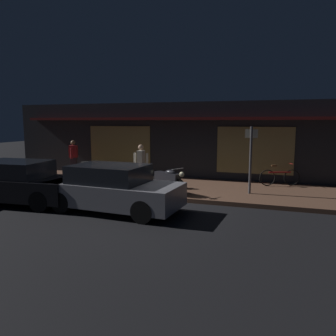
{
  "coord_description": "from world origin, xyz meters",
  "views": [
    {
      "loc": [
        4.21,
        -9.41,
        2.72
      ],
      "look_at": [
        0.18,
        2.4,
        0.95
      ],
      "focal_mm": 35.08,
      "sensor_mm": 36.0,
      "label": 1
    }
  ],
  "objects_px": {
    "motorcycle": "(168,180)",
    "parked_car_far": "(17,182)",
    "person_photographer": "(74,157)",
    "trash_bin": "(87,173)",
    "bicycle_parked": "(280,177)",
    "parked_car_across": "(113,188)",
    "person_bystander": "(141,164)",
    "sign_post": "(251,156)"
  },
  "relations": [
    {
      "from": "parked_car_across",
      "to": "parked_car_far",
      "type": "bearing_deg",
      "value": -177.69
    },
    {
      "from": "bicycle_parked",
      "to": "person_photographer",
      "type": "relative_size",
      "value": 0.93
    },
    {
      "from": "bicycle_parked",
      "to": "person_photographer",
      "type": "distance_m",
      "value": 9.49
    },
    {
      "from": "person_photographer",
      "to": "parked_car_far",
      "type": "bearing_deg",
      "value": -76.6
    },
    {
      "from": "bicycle_parked",
      "to": "sign_post",
      "type": "bearing_deg",
      "value": -118.16
    },
    {
      "from": "sign_post",
      "to": "parked_car_across",
      "type": "distance_m",
      "value": 5.02
    },
    {
      "from": "person_bystander",
      "to": "bicycle_parked",
      "type": "bearing_deg",
      "value": 19.43
    },
    {
      "from": "motorcycle",
      "to": "bicycle_parked",
      "type": "distance_m",
      "value": 4.74
    },
    {
      "from": "parked_car_across",
      "to": "person_bystander",
      "type": "bearing_deg",
      "value": 98.0
    },
    {
      "from": "motorcycle",
      "to": "parked_car_across",
      "type": "bearing_deg",
      "value": -114.78
    },
    {
      "from": "motorcycle",
      "to": "person_bystander",
      "type": "distance_m",
      "value": 1.82
    },
    {
      "from": "bicycle_parked",
      "to": "parked_car_far",
      "type": "height_order",
      "value": "parked_car_far"
    },
    {
      "from": "motorcycle",
      "to": "parked_car_far",
      "type": "xyz_separation_m",
      "value": [
        -4.53,
        -2.36,
        0.06
      ]
    },
    {
      "from": "person_bystander",
      "to": "parked_car_across",
      "type": "relative_size",
      "value": 0.4
    },
    {
      "from": "bicycle_parked",
      "to": "parked_car_across",
      "type": "bearing_deg",
      "value": -133.52
    },
    {
      "from": "bicycle_parked",
      "to": "person_photographer",
      "type": "bearing_deg",
      "value": -177.9
    },
    {
      "from": "motorcycle",
      "to": "bicycle_parked",
      "type": "xyz_separation_m",
      "value": [
        3.79,
        2.85,
        -0.14
      ]
    },
    {
      "from": "person_photographer",
      "to": "person_bystander",
      "type": "distance_m",
      "value": 4.47
    },
    {
      "from": "sign_post",
      "to": "parked_car_far",
      "type": "height_order",
      "value": "sign_post"
    },
    {
      "from": "person_bystander",
      "to": "parked_car_far",
      "type": "height_order",
      "value": "person_bystander"
    },
    {
      "from": "bicycle_parked",
      "to": "parked_car_far",
      "type": "bearing_deg",
      "value": -147.93
    },
    {
      "from": "person_photographer",
      "to": "sign_post",
      "type": "relative_size",
      "value": 0.7
    },
    {
      "from": "person_photographer",
      "to": "person_bystander",
      "type": "bearing_deg",
      "value": -19.73
    },
    {
      "from": "bicycle_parked",
      "to": "parked_car_far",
      "type": "relative_size",
      "value": 0.37
    },
    {
      "from": "trash_bin",
      "to": "person_bystander",
      "type": "bearing_deg",
      "value": 9.09
    },
    {
      "from": "motorcycle",
      "to": "sign_post",
      "type": "relative_size",
      "value": 0.65
    },
    {
      "from": "person_photographer",
      "to": "sign_post",
      "type": "xyz_separation_m",
      "value": [
        8.46,
        -1.54,
        0.48
      ]
    },
    {
      "from": "person_photographer",
      "to": "trash_bin",
      "type": "bearing_deg",
      "value": -43.98
    },
    {
      "from": "person_photographer",
      "to": "parked_car_far",
      "type": "xyz_separation_m",
      "value": [
        1.16,
        -4.86,
        -0.32
      ]
    },
    {
      "from": "trash_bin",
      "to": "motorcycle",
      "type": "bearing_deg",
      "value": -9.51
    },
    {
      "from": "bicycle_parked",
      "to": "person_bystander",
      "type": "distance_m",
      "value": 5.61
    },
    {
      "from": "person_bystander",
      "to": "trash_bin",
      "type": "distance_m",
      "value": 2.33
    },
    {
      "from": "parked_car_across",
      "to": "sign_post",
      "type": "bearing_deg",
      "value": 39.91
    },
    {
      "from": "parked_car_across",
      "to": "trash_bin",
      "type": "bearing_deg",
      "value": 133.68
    },
    {
      "from": "bicycle_parked",
      "to": "parked_car_across",
      "type": "relative_size",
      "value": 0.37
    },
    {
      "from": "motorcycle",
      "to": "parked_car_far",
      "type": "bearing_deg",
      "value": -152.45
    },
    {
      "from": "motorcycle",
      "to": "trash_bin",
      "type": "distance_m",
      "value": 3.8
    },
    {
      "from": "sign_post",
      "to": "person_photographer",
      "type": "bearing_deg",
      "value": 169.69
    },
    {
      "from": "person_photographer",
      "to": "trash_bin",
      "type": "xyz_separation_m",
      "value": [
        1.94,
        -1.87,
        -0.41
      ]
    },
    {
      "from": "person_bystander",
      "to": "parked_car_across",
      "type": "bearing_deg",
      "value": -82.0
    },
    {
      "from": "person_photographer",
      "to": "person_bystander",
      "type": "xyz_separation_m",
      "value": [
        4.21,
        -1.51,
        0.0
      ]
    },
    {
      "from": "bicycle_parked",
      "to": "person_bystander",
      "type": "relative_size",
      "value": 0.93
    }
  ]
}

